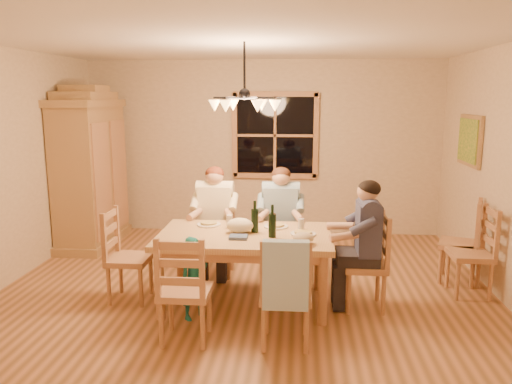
# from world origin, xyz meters

# --- Properties ---
(floor) EXTENTS (5.50, 5.50, 0.00)m
(floor) POSITION_xyz_m (0.00, 0.00, 0.00)
(floor) COLOR brown
(floor) RESTS_ON ground
(ceiling) EXTENTS (5.50, 5.00, 0.02)m
(ceiling) POSITION_xyz_m (0.00, 0.00, 2.70)
(ceiling) COLOR white
(ceiling) RESTS_ON wall_back
(wall_back) EXTENTS (5.50, 0.02, 2.70)m
(wall_back) POSITION_xyz_m (0.00, 2.50, 1.35)
(wall_back) COLOR tan
(wall_back) RESTS_ON floor
(wall_left) EXTENTS (0.02, 5.00, 2.70)m
(wall_left) POSITION_xyz_m (-2.75, 0.00, 1.35)
(wall_left) COLOR tan
(wall_left) RESTS_ON floor
(wall_right) EXTENTS (0.02, 5.00, 2.70)m
(wall_right) POSITION_xyz_m (2.75, 0.00, 1.35)
(wall_right) COLOR tan
(wall_right) RESTS_ON floor
(window) EXTENTS (1.30, 0.06, 1.30)m
(window) POSITION_xyz_m (0.20, 2.47, 1.55)
(window) COLOR black
(window) RESTS_ON wall_back
(painting) EXTENTS (0.06, 0.78, 0.64)m
(painting) POSITION_xyz_m (2.71, 1.20, 1.60)
(painting) COLOR olive
(painting) RESTS_ON wall_right
(chandelier) EXTENTS (0.77, 0.68, 0.71)m
(chandelier) POSITION_xyz_m (-0.00, 0.00, 2.08)
(chandelier) COLOR black
(chandelier) RESTS_ON ceiling
(armoire) EXTENTS (0.66, 1.40, 2.30)m
(armoire) POSITION_xyz_m (-2.42, 1.60, 1.06)
(armoire) COLOR olive
(armoire) RESTS_ON floor
(dining_table) EXTENTS (1.78, 1.10, 0.76)m
(dining_table) POSITION_xyz_m (0.04, -0.37, 0.66)
(dining_table) COLOR #B78051
(dining_table) RESTS_ON floor
(chair_far_left) EXTENTS (0.44, 0.42, 0.99)m
(chair_far_left) POSITION_xyz_m (-0.41, 0.46, 0.30)
(chair_far_left) COLOR #AD7A4C
(chair_far_left) RESTS_ON floor
(chair_far_right) EXTENTS (0.44, 0.42, 0.99)m
(chair_far_right) POSITION_xyz_m (0.37, 0.47, 0.30)
(chair_far_right) COLOR #AD7A4C
(chair_far_right) RESTS_ON floor
(chair_near_left) EXTENTS (0.44, 0.42, 0.99)m
(chair_near_left) POSITION_xyz_m (-0.40, -1.21, 0.30)
(chair_near_left) COLOR #AD7A4C
(chair_near_left) RESTS_ON floor
(chair_near_right) EXTENTS (0.44, 0.42, 0.99)m
(chair_near_right) POSITION_xyz_m (0.49, -1.20, 0.30)
(chair_near_right) COLOR #AD7A4C
(chair_near_right) RESTS_ON floor
(chair_end_left) EXTENTS (0.42, 0.44, 0.99)m
(chair_end_left) POSITION_xyz_m (-1.19, -0.38, 0.30)
(chair_end_left) COLOR #AD7A4C
(chair_end_left) RESTS_ON floor
(chair_end_right) EXTENTS (0.42, 0.44, 0.99)m
(chair_end_right) POSITION_xyz_m (1.27, -0.36, 0.30)
(chair_end_right) COLOR #AD7A4C
(chair_end_right) RESTS_ON floor
(adult_woman) EXTENTS (0.40, 0.42, 0.87)m
(adult_woman) POSITION_xyz_m (-0.41, 0.46, 0.84)
(adult_woman) COLOR #F1E7BA
(adult_woman) RESTS_ON floor
(adult_plaid_man) EXTENTS (0.40, 0.42, 0.87)m
(adult_plaid_man) POSITION_xyz_m (0.37, 0.47, 0.84)
(adult_plaid_man) COLOR #306684
(adult_plaid_man) RESTS_ON floor
(adult_slate_man) EXTENTS (0.42, 0.40, 0.87)m
(adult_slate_man) POSITION_xyz_m (1.27, -0.36, 0.84)
(adult_slate_man) COLOR #3A3F5D
(adult_slate_man) RESTS_ON floor
(towel) EXTENTS (0.38, 0.10, 0.58)m
(towel) POSITION_xyz_m (0.49, -1.39, 0.70)
(towel) COLOR #9ABDD1
(towel) RESTS_ON chair_near_right
(wine_bottle_a) EXTENTS (0.08, 0.08, 0.33)m
(wine_bottle_a) POSITION_xyz_m (0.13, -0.30, 0.93)
(wine_bottle_a) COLOR black
(wine_bottle_a) RESTS_ON dining_table
(wine_bottle_b) EXTENTS (0.08, 0.08, 0.33)m
(wine_bottle_b) POSITION_xyz_m (0.33, -0.47, 0.93)
(wine_bottle_b) COLOR black
(wine_bottle_b) RESTS_ON dining_table
(plate_woman) EXTENTS (0.26, 0.26, 0.02)m
(plate_woman) POSITION_xyz_m (-0.39, -0.07, 0.77)
(plate_woman) COLOR white
(plate_woman) RESTS_ON dining_table
(plate_plaid) EXTENTS (0.26, 0.26, 0.02)m
(plate_plaid) POSITION_xyz_m (0.34, -0.09, 0.77)
(plate_plaid) COLOR white
(plate_plaid) RESTS_ON dining_table
(plate_slate) EXTENTS (0.26, 0.26, 0.02)m
(plate_slate) POSITION_xyz_m (0.63, -0.36, 0.77)
(plate_slate) COLOR white
(plate_slate) RESTS_ON dining_table
(wine_glass_a) EXTENTS (0.06, 0.06, 0.14)m
(wine_glass_a) POSITION_xyz_m (-0.15, -0.15, 0.83)
(wine_glass_a) COLOR silver
(wine_glass_a) RESTS_ON dining_table
(wine_glass_b) EXTENTS (0.06, 0.06, 0.14)m
(wine_glass_b) POSITION_xyz_m (0.61, -0.26, 0.83)
(wine_glass_b) COLOR silver
(wine_glass_b) RESTS_ON dining_table
(cap) EXTENTS (0.20, 0.20, 0.11)m
(cap) POSITION_xyz_m (0.63, -0.67, 0.82)
(cap) COLOR tan
(cap) RESTS_ON dining_table
(napkin) EXTENTS (0.18, 0.14, 0.03)m
(napkin) POSITION_xyz_m (-0.01, -0.56, 0.78)
(napkin) COLOR #43547C
(napkin) RESTS_ON dining_table
(cloth_bundle) EXTENTS (0.28, 0.22, 0.15)m
(cloth_bundle) POSITION_xyz_m (-0.02, -0.34, 0.84)
(cloth_bundle) COLOR beige
(cloth_bundle) RESTS_ON dining_table
(child) EXTENTS (0.35, 0.35, 0.82)m
(child) POSITION_xyz_m (-0.41, -0.76, 0.41)
(child) COLOR #1A7574
(child) RESTS_ON floor
(chair_spare_front) EXTENTS (0.42, 0.44, 0.99)m
(chair_spare_front) POSITION_xyz_m (2.45, 0.09, 0.30)
(chair_spare_front) COLOR #AD7A4C
(chair_spare_front) RESTS_ON floor
(chair_spare_back) EXTENTS (0.55, 0.56, 0.99)m
(chair_spare_back) POSITION_xyz_m (2.45, 0.48, 0.30)
(chair_spare_back) COLOR #AD7A4C
(chair_spare_back) RESTS_ON floor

